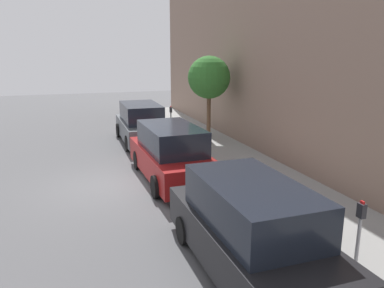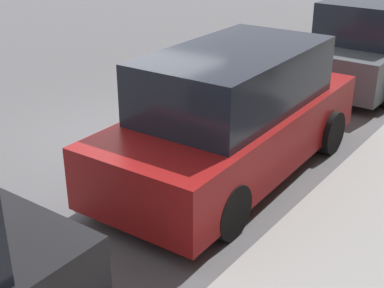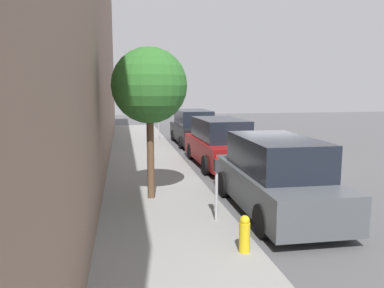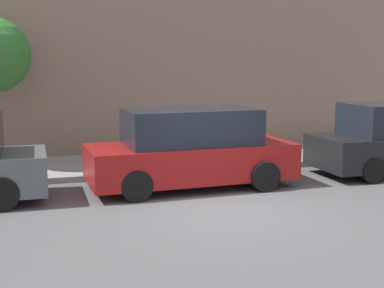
% 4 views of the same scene
% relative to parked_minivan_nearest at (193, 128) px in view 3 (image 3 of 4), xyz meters
% --- Properties ---
extents(ground_plane, '(60.00, 60.00, 0.00)m').
position_rel_parked_minivan_nearest_xyz_m(ground_plane, '(-2.12, 5.99, -0.92)').
color(ground_plane, '#515154').
extents(sidewalk, '(3.06, 32.00, 0.15)m').
position_rel_parked_minivan_nearest_xyz_m(sidewalk, '(2.91, 5.99, -0.85)').
color(sidewalk, gray).
rests_on(sidewalk, ground_plane).
extents(building_facade, '(2.00, 32.00, 10.70)m').
position_rel_parked_minivan_nearest_xyz_m(building_facade, '(5.45, 5.99, 4.43)').
color(building_facade, '#846B5B').
rests_on(building_facade, ground_plane).
extents(parked_minivan_nearest, '(2.02, 4.92, 1.90)m').
position_rel_parked_minivan_nearest_xyz_m(parked_minivan_nearest, '(0.00, 0.00, 0.00)').
color(parked_minivan_nearest, black).
rests_on(parked_minivan_nearest, ground_plane).
extents(parked_minivan_second, '(2.04, 4.95, 1.90)m').
position_rel_parked_minivan_nearest_xyz_m(parked_minivan_second, '(0.04, 5.96, -0.00)').
color(parked_minivan_second, maroon).
rests_on(parked_minivan_second, ground_plane).
extents(parked_minivan_third, '(2.02, 4.93, 1.90)m').
position_rel_parked_minivan_nearest_xyz_m(parked_minivan_third, '(0.12, 11.76, -0.00)').
color(parked_minivan_third, '#4C5156').
rests_on(parked_minivan_third, ground_plane).
extents(parking_meter_near, '(0.11, 0.15, 1.48)m').
position_rel_parked_minivan_nearest_xyz_m(parking_meter_near, '(1.83, -0.89, 0.13)').
color(parking_meter_near, '#ADADB2').
rests_on(parking_meter_near, sidewalk).
extents(parking_meter_far, '(0.11, 0.15, 1.46)m').
position_rel_parked_minivan_nearest_xyz_m(parking_meter_far, '(1.83, 12.52, 0.12)').
color(parking_meter_far, '#ADADB2').
rests_on(parking_meter_far, sidewalk).
extents(street_tree, '(1.99, 1.99, 4.02)m').
position_rel_parked_minivan_nearest_xyz_m(street_tree, '(3.14, 10.46, 2.23)').
color(street_tree, brown).
rests_on(street_tree, sidewalk).
extents(fire_hydrant, '(0.20, 0.20, 0.69)m').
position_rel_parked_minivan_nearest_xyz_m(fire_hydrant, '(1.73, 14.20, -0.43)').
color(fire_hydrant, gold).
rests_on(fire_hydrant, sidewalk).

